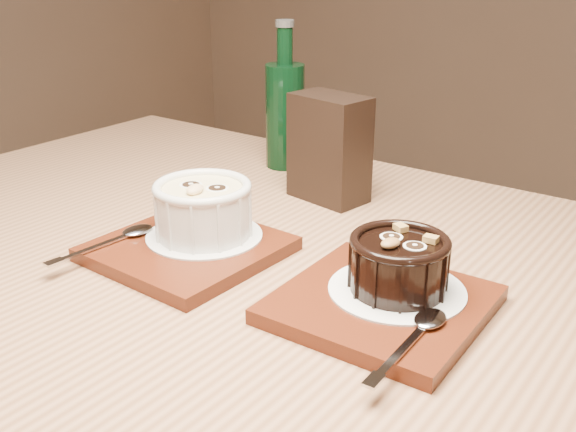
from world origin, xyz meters
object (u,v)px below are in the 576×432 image
(tray_right, at_px, (381,304))
(table, at_px, (265,339))
(ramekin_white, at_px, (203,207))
(condiment_stand, at_px, (329,148))
(ramekin_dark, at_px, (399,261))
(tray_left, at_px, (188,249))
(green_bottle, at_px, (285,112))

(tray_right, bearing_deg, table, 175.43)
(table, xyz_separation_m, tray_right, (0.15, -0.01, 0.10))
(ramekin_white, distance_m, tray_right, 0.23)
(ramekin_white, relative_size, condiment_stand, 0.78)
(ramekin_white, relative_size, ramekin_dark, 1.16)
(tray_left, bearing_deg, green_bottle, 107.34)
(table, distance_m, condiment_stand, 0.27)
(green_bottle, bearing_deg, ramekin_dark, -40.50)
(table, relative_size, tray_right, 6.73)
(tray_left, xyz_separation_m, tray_right, (0.23, 0.01, 0.00))
(green_bottle, bearing_deg, condiment_stand, -32.19)
(green_bottle, bearing_deg, tray_left, -72.66)
(tray_right, relative_size, condiment_stand, 1.29)
(tray_right, bearing_deg, green_bottle, 137.12)
(ramekin_dark, bearing_deg, condiment_stand, 148.15)
(table, relative_size, tray_left, 6.73)
(tray_right, relative_size, green_bottle, 0.83)
(green_bottle, bearing_deg, tray_right, -42.88)
(tray_right, relative_size, ramekin_dark, 1.92)
(table, height_order, green_bottle, green_bottle)
(condiment_stand, height_order, green_bottle, green_bottle)
(tray_right, height_order, green_bottle, green_bottle)
(table, bearing_deg, tray_right, -4.57)
(tray_left, distance_m, ramekin_dark, 0.24)
(tray_left, bearing_deg, condiment_stand, 82.86)
(green_bottle, bearing_deg, ramekin_white, -70.88)
(ramekin_white, bearing_deg, condiment_stand, 67.73)
(ramekin_dark, xyz_separation_m, condiment_stand, (-0.21, 0.21, 0.02))
(table, height_order, tray_left, tray_left)
(table, height_order, ramekin_dark, ramekin_dark)
(tray_left, xyz_separation_m, ramekin_dark, (0.24, 0.03, 0.04))
(ramekin_white, height_order, green_bottle, green_bottle)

